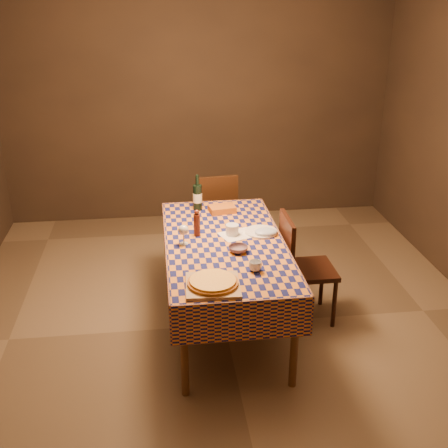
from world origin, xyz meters
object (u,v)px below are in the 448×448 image
Objects in this scene: pizza at (213,282)px; white_plate at (261,232)px; dining_table at (225,250)px; cutting_board at (213,285)px; chair_right at (299,263)px; wine_bottle at (197,197)px; chair_far at (214,212)px; bowl at (238,249)px.

white_plate is (0.49, 0.84, -0.03)m from pizza.
dining_table is 0.73m from cutting_board.
cutting_board is 0.90× the size of pizza.
cutting_board is at bearing -136.77° from chair_right.
white_plate is (0.49, 0.84, -0.00)m from cutting_board.
pizza is 1.50× the size of white_plate.
wine_bottle is at bearing 89.42° from pizza.
cutting_board is 0.39× the size of chair_right.
dining_table is 1.28m from chair_far.
dining_table is at bearing 76.47° from pizza.
bowl is 0.94m from wine_bottle.
wine_bottle is at bearing 102.33° from dining_table.
dining_table is at bearing -176.16° from chair_right.
wine_bottle reaches higher than chair_far.
cutting_board is 0.03m from pizza.
bowl is at bearing 64.13° from pizza.
chair_far reaches higher than cutting_board.
bowl is 0.41m from white_plate.
bowl is 1.48m from chair_far.
bowl is 0.16× the size of chair_right.
dining_table is 0.65m from chair_right.
chair_right reaches higher than pizza.
white_plate is at bearing 23.43° from dining_table.
white_plate is (0.24, 0.33, -0.02)m from bowl.
chair_far is (-0.02, 1.46, -0.27)m from bowl.
chair_far reaches higher than pizza.
bowl is (0.08, -0.20, 0.10)m from dining_table.
chair_right is at bearing -17.01° from white_plate.
dining_table is 12.55× the size of bowl.
dining_table is at bearing 111.71° from bowl.
cutting_board is (-0.17, -0.71, 0.09)m from dining_table.
wine_bottle reaches higher than bowl.
chair_far is (0.22, 1.97, -0.29)m from pizza.
white_plate is 0.29× the size of chair_right.
pizza is at bearing -103.53° from dining_table.
wine_bottle is (-0.23, 0.91, 0.10)m from bowl.
chair_far reaches higher than white_plate.
cutting_board reaches higher than dining_table.
dining_table is 6.89× the size of white_plate.
chair_right is at bearing -64.84° from chair_far.
pizza is 0.43× the size of chair_right.
pizza is at bearing -90.58° from wine_bottle.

